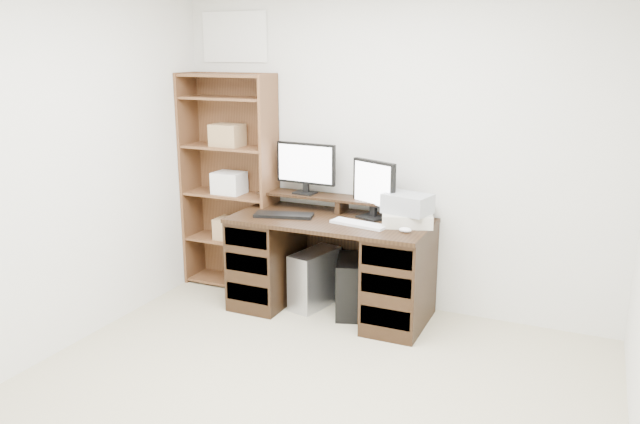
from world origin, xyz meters
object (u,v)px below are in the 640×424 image
Objects in this scene: printer at (407,219)px; tower_silver at (315,279)px; bookshelf at (231,180)px; tower_black at (350,286)px; desk at (331,264)px; monitor_small at (374,187)px; monitor_wide at (306,165)px.

printer reaches higher than tower_silver.
tower_silver is at bearing -10.75° from bookshelf.
tower_black is 1.36m from bookshelf.
desk is at bearing -11.88° from bookshelf.
desk reaches higher than tower_black.
tower_silver is (-0.45, -0.08, -0.76)m from monitor_small.
monitor_small is 1.23× the size of printer.
monitor_wide is 1.42× the size of printer.
bookshelf reaches higher than monitor_small.
printer is (0.57, 0.06, 0.41)m from desk.
printer is (0.88, -0.16, -0.30)m from monitor_wide.
desk is 0.68m from monitor_small.
desk is 3.41× the size of monitor_small.
printer is 0.72m from tower_black.
printer is 0.79× the size of tower_silver.
monitor_wide is 0.72m from bookshelf.
printer is 0.93m from tower_silver.
monitor_wide is at bearing 145.67° from tower_silver.
bookshelf is at bearing -176.48° from monitor_wide.
bookshelf is at bearing 152.47° from tower_black.
monitor_small is at bearing 23.05° from tower_silver.
tower_black is at bearing 9.08° from tower_silver.
desk is at bearing -130.32° from monitor_small.
tower_black is (0.14, 0.03, -0.17)m from desk.
tower_black is at bearing 165.48° from printer.
printer is at bearing 10.10° from monitor_small.
printer is (0.29, -0.07, -0.19)m from monitor_small.
bookshelf is at bearing -158.87° from monitor_small.
desk is at bearing 167.80° from printer.
tower_silver is 0.30m from tower_black.
tower_silver is (-0.73, -0.01, -0.57)m from printer.
desk reaches higher than tower_silver.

